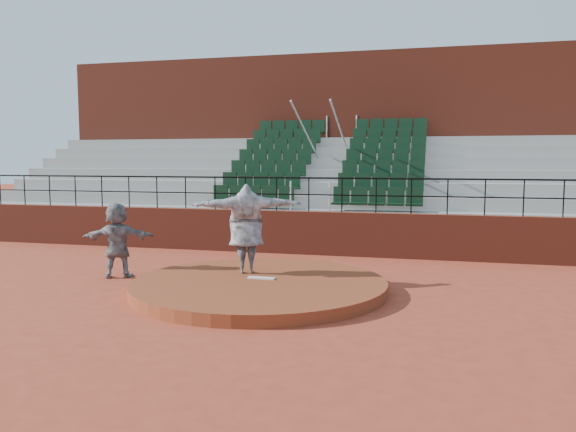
% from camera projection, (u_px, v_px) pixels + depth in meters
% --- Properties ---
extents(ground, '(90.00, 90.00, 0.00)m').
position_uv_depth(ground, '(259.00, 291.00, 12.14)').
color(ground, '#A23A24').
rests_on(ground, ground).
extents(pitchers_mound, '(5.50, 5.50, 0.25)m').
position_uv_depth(pitchers_mound, '(259.00, 286.00, 12.13)').
color(pitchers_mound, brown).
rests_on(pitchers_mound, ground).
extents(pitching_rubber, '(0.60, 0.15, 0.03)m').
position_uv_depth(pitching_rubber, '(261.00, 278.00, 12.26)').
color(pitching_rubber, white).
rests_on(pitching_rubber, pitchers_mound).
extents(boundary_wall, '(24.00, 0.30, 1.30)m').
position_uv_depth(boundary_wall, '(309.00, 233.00, 16.89)').
color(boundary_wall, maroon).
rests_on(boundary_wall, ground).
extents(wall_railing, '(24.04, 0.05, 1.03)m').
position_uv_depth(wall_railing, '(309.00, 187.00, 16.75)').
color(wall_railing, black).
rests_on(wall_railing, boundary_wall).
extents(seating_deck, '(24.00, 5.97, 4.63)m').
position_uv_depth(seating_deck, '(330.00, 199.00, 20.33)').
color(seating_deck, gray).
rests_on(seating_deck, ground).
extents(press_box_facade, '(24.00, 3.00, 7.10)m').
position_uv_depth(press_box_facade, '(347.00, 143.00, 23.92)').
color(press_box_facade, maroon).
rests_on(press_box_facade, ground).
extents(pitcher, '(2.58, 1.64, 2.05)m').
position_uv_depth(pitcher, '(246.00, 228.00, 12.84)').
color(pitcher, black).
rests_on(pitcher, pitchers_mound).
extents(fielder, '(1.78, 1.10, 1.83)m').
position_uv_depth(fielder, '(117.00, 240.00, 13.52)').
color(fielder, black).
rests_on(fielder, ground).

